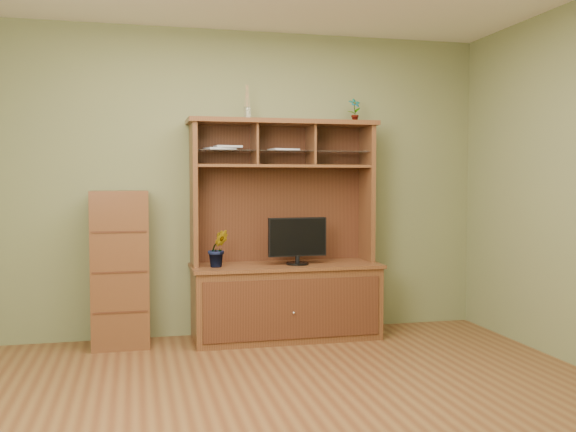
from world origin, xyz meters
name	(u,v)px	position (x,y,z in m)	size (l,w,h in m)	color
room	(294,185)	(0.00, 0.00, 1.35)	(4.54, 4.04, 2.74)	#5B321A
media_hutch	(285,278)	(0.35, 1.73, 0.52)	(1.66, 0.61, 1.90)	#4C2A15
monitor	(297,240)	(0.45, 1.65, 0.86)	(0.51, 0.20, 0.40)	black
orchid_plant	(218,248)	(-0.24, 1.65, 0.81)	(0.17, 0.14, 0.31)	#285E20
top_plant	(355,110)	(1.01, 1.80, 2.01)	(0.11, 0.08, 0.21)	#3F6924
reed_diffuser	(247,106)	(0.04, 1.80, 2.02)	(0.06, 0.06, 0.30)	silver
magazines	(243,149)	(0.00, 1.80, 1.65)	(0.83, 0.23, 0.04)	#B8B8BD
side_cabinet	(120,269)	(-1.04, 1.77, 0.65)	(0.46, 0.42, 1.29)	#4C2A15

